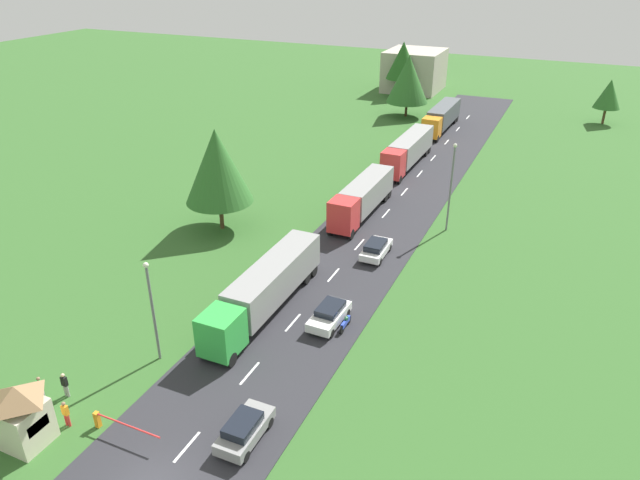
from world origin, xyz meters
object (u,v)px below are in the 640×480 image
Objects in this scene: person_third at (65,384)px; lamppost_lead at (152,306)px; truck_second at (362,197)px; tree_pine at (609,94)px; guard_booth at (21,415)px; person_second at (66,413)px; car_second at (329,314)px; lamppost_second at (451,184)px; truck_third at (408,150)px; car_third at (376,249)px; car_lead at (245,429)px; truck_fourth at (442,117)px; distant_building at (414,70)px; tree_oak at (408,79)px; tree_birch at (217,166)px; tree_maple at (403,60)px; person_lead at (41,388)px; barrier_gate at (108,422)px; motorcycle_courier at (345,323)px; truck_lead at (265,288)px.

lamppost_lead reaches higher than person_third.
tree_pine is at bearing 65.34° from truck_second.
guard_booth is 2.27× the size of person_second.
car_second is 20.06m from lamppost_second.
truck_third is 3.29× the size of car_third.
tree_pine is (22.04, 48.00, 2.51)m from truck_second.
car_third is 0.49× the size of lamppost_second.
car_lead is 0.46× the size of lamppost_second.
car_third is at bearing 65.47° from person_third.
truck_fourth is 61.47m from lamppost_lead.
distant_building is (-4.58, 91.60, 2.78)m from person_third.
truck_fourth is 35.01m from lamppost_second.
tree_oak reaches higher than tree_pine.
tree_birch is 65.68m from tree_pine.
truck_second is 3.14× the size of guard_booth.
car_second is 69.42m from tree_pine.
tree_maple is at bearing -94.60° from distant_building.
car_lead reaches higher than car_third.
person_lead is (-8.00, -50.04, -1.22)m from truck_third.
guard_booth is at bearing -155.19° from car_lead.
tree_oak is at bearing -69.51° from tree_maple.
person_lead is at bearing -99.08° from truck_third.
tree_pine is (27.11, 82.59, 3.66)m from person_second.
truck_second is 2.93× the size of car_third.
lamppost_second is 49.69m from tree_pine.
barrier_gate is (-2.63, -33.94, -1.38)m from truck_second.
tree_maple is at bearing 93.41° from person_third.
lamppost_lead is (3.92, 6.21, 3.22)m from person_lead.
motorcycle_courier is (6.04, -35.62, -1.60)m from truck_third.
tree_birch reaches higher than truck_fourth.
car_lead is at bearing -54.61° from tree_birch.
truck_lead is 3.60× the size of car_lead.
distant_building is at bearing 85.40° from tree_maple.
car_second is at bearing 63.86° from barrier_gate.
guard_booth is at bearing -86.70° from distant_building.
car_second is 18.29m from person_second.
person_lead reaches higher than car_lead.
truck_second is 0.89× the size of truck_third.
tree_birch is (-11.42, -8.49, 4.35)m from truck_second.
motorcycle_courier is 60.44m from tree_oak.
car_third is 30.38m from guard_booth.
tree_maple is at bearing 122.78° from truck_fourth.
truck_fourth is 7.69× the size of person_lead.
barrier_gate is (3.48, 2.50, -1.33)m from guard_booth.
truck_second is 34.98m from person_second.
tree_pine is at bearing 76.54° from motorcycle_courier.
car_third is 10.03m from lamppost_second.
motorcycle_courier is 0.29× the size of tree_pine.
person_second is at bearing -94.16° from truck_fourth.
truck_fourth is 53.45m from motorcycle_courier.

